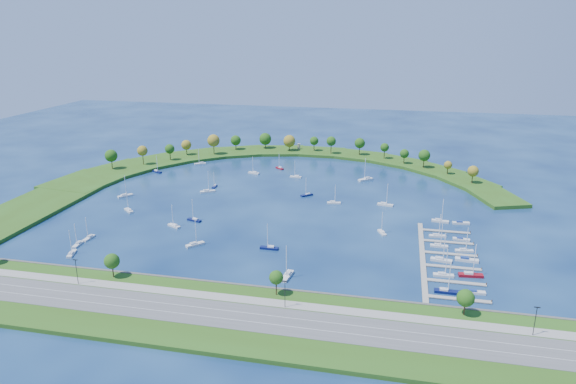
% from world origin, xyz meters
% --- Properties ---
extents(ground, '(700.00, 700.00, 0.00)m').
position_xyz_m(ground, '(0.00, 0.00, 0.00)').
color(ground, '#071B42').
rests_on(ground, ground).
extents(south_shoreline, '(420.00, 43.10, 11.60)m').
position_xyz_m(south_shoreline, '(0.03, -122.88, 1.00)').
color(south_shoreline, '#2D4D14').
rests_on(south_shoreline, ground).
extents(breakwater, '(286.74, 247.64, 2.00)m').
position_xyz_m(breakwater, '(-46.33, 48.72, 0.99)').
color(breakwater, '#2D4D14').
rests_on(breakwater, ground).
extents(breakwater_trees, '(241.84, 91.03, 15.12)m').
position_xyz_m(breakwater_trees, '(-23.17, 90.96, 10.38)').
color(breakwater_trees, '#382314').
rests_on(breakwater_trees, breakwater).
extents(harbor_tower, '(2.60, 2.60, 4.32)m').
position_xyz_m(harbor_tower, '(-11.32, 120.13, 4.22)').
color(harbor_tower, gray).
rests_on(harbor_tower, breakwater).
extents(dock_system, '(24.28, 82.00, 1.60)m').
position_xyz_m(dock_system, '(85.30, -61.00, 0.35)').
color(dock_system, gray).
rests_on(dock_system, ground).
extents(moored_boat_0, '(9.57, 8.72, 14.91)m').
position_xyz_m(moored_boat_0, '(45.98, 51.29, 1.00)').
color(moored_boat_0, silver).
rests_on(moored_boat_0, ground).
extents(moored_boat_1, '(8.04, 4.30, 11.38)m').
position_xyz_m(moored_boat_1, '(-33.94, -39.87, 0.89)').
color(moored_boat_1, '#0A1243').
rests_on(moored_boat_1, ground).
extents(moored_boat_2, '(8.95, 6.75, 13.14)m').
position_xyz_m(moored_boat_2, '(-44.18, 6.19, 0.94)').
color(moored_boat_2, silver).
rests_on(moored_boat_2, ground).
extents(moored_boat_3, '(7.76, 3.25, 11.06)m').
position_xyz_m(moored_boat_3, '(31.76, 1.82, 0.88)').
color(moored_boat_3, silver).
rests_on(moored_boat_3, ground).
extents(moored_boat_4, '(7.99, 5.70, 11.60)m').
position_xyz_m(moored_boat_4, '(-93.30, 40.47, 0.89)').
color(moored_boat_4, '#0A1243').
rests_on(moored_boat_4, ground).
extents(moored_boat_5, '(6.78, 6.19, 10.57)m').
position_xyz_m(moored_boat_5, '(-14.34, 66.92, 0.87)').
color(moored_boat_5, maroon).
rests_on(moored_boat_5, ground).
extents(moored_boat_6, '(7.57, 2.39, 11.02)m').
position_xyz_m(moored_boat_6, '(0.87, 48.09, 0.88)').
color(moored_boat_6, silver).
rests_on(moored_boat_6, ground).
extents(moored_boat_7, '(4.14, 7.87, 11.14)m').
position_xyz_m(moored_boat_7, '(-70.37, -89.33, 0.88)').
color(moored_boat_7, silver).
rests_on(moored_boat_7, ground).
extents(moored_boat_8, '(3.80, 9.69, 13.87)m').
position_xyz_m(moored_boat_8, '(25.30, -89.90, 0.96)').
color(moored_boat_8, silver).
rests_on(moored_boat_8, ground).
extents(moored_boat_9, '(8.20, 2.33, 12.03)m').
position_xyz_m(moored_boat_9, '(11.79, -65.33, 0.91)').
color(moored_boat_9, '#0A1243').
rests_on(moored_boat_9, ground).
extents(moored_boat_10, '(8.10, 6.09, 11.89)m').
position_xyz_m(moored_boat_10, '(-72.54, 66.39, 0.90)').
color(moored_boat_10, silver).
rests_on(moored_boat_10, ground).
extents(moored_boat_11, '(8.26, 4.42, 11.69)m').
position_xyz_m(moored_boat_11, '(-28.42, 51.23, 0.90)').
color(moored_boat_11, silver).
rests_on(moored_boat_11, ground).
extents(moored_boat_12, '(6.93, 6.49, 10.91)m').
position_xyz_m(moored_boat_12, '(14.70, 12.32, 0.88)').
color(moored_boat_12, '#0A1243').
rests_on(moored_boat_12, ground).
extents(moored_boat_13, '(7.27, 8.24, 12.67)m').
position_xyz_m(moored_boat_13, '(-88.02, -11.67, 0.93)').
color(moored_boat_13, silver).
rests_on(moored_boat_13, ground).
extents(moored_boat_14, '(7.56, 7.97, 12.63)m').
position_xyz_m(moored_boat_14, '(-21.88, -68.80, 0.92)').
color(moored_boat_14, silver).
rests_on(moored_boat_14, ground).
extents(moored_boat_15, '(7.39, 6.66, 11.46)m').
position_xyz_m(moored_boat_15, '(-73.55, -33.90, 0.89)').
color(moored_boat_15, silver).
rests_on(moored_boat_15, ground).
extents(moored_boat_16, '(2.68, 7.42, 10.68)m').
position_xyz_m(moored_boat_16, '(-73.67, -79.76, 0.87)').
color(moored_boat_16, silver).
rests_on(moored_boat_16, ground).
extents(moored_boat_17, '(2.06, 6.56, 9.56)m').
position_xyz_m(moored_boat_17, '(-43.71, 16.96, 0.85)').
color(moored_boat_17, '#0A1243').
rests_on(moored_boat_17, ground).
extents(moored_boat_18, '(4.80, 7.48, 10.70)m').
position_xyz_m(moored_boat_18, '(59.95, -36.53, 0.87)').
color(moored_boat_18, silver).
rests_on(moored_boat_18, ground).
extents(moored_boat_19, '(8.95, 3.95, 12.72)m').
position_xyz_m(moored_boat_19, '(59.91, 4.52, 0.93)').
color(moored_boat_19, silver).
rests_on(moored_boat_19, ground).
extents(moored_boat_20, '(2.44, 7.51, 10.90)m').
position_xyz_m(moored_boat_20, '(-73.01, -72.04, 0.88)').
color(moored_boat_20, silver).
rests_on(moored_boat_20, ground).
extents(moored_boat_21, '(7.72, 5.38, 11.17)m').
position_xyz_m(moored_boat_21, '(-40.65, -49.48, 0.88)').
color(moored_boat_21, silver).
rests_on(moored_boat_21, ground).
extents(docked_boat_0, '(8.59, 2.50, 12.58)m').
position_xyz_m(docked_boat_0, '(85.51, -89.59, 0.92)').
color(docked_boat_0, '#0A1243').
rests_on(docked_boat_0, ground).
extents(docked_boat_1, '(7.60, 2.48, 1.53)m').
position_xyz_m(docked_boat_1, '(95.99, -87.81, 0.56)').
color(docked_boat_1, silver).
rests_on(docked_boat_1, ground).
extents(docked_boat_2, '(8.01, 2.53, 11.66)m').
position_xyz_m(docked_boat_2, '(85.52, -76.06, 0.90)').
color(docked_boat_2, silver).
rests_on(docked_boat_2, ground).
extents(docked_boat_3, '(9.64, 3.52, 13.87)m').
position_xyz_m(docked_boat_3, '(96.00, -73.90, 0.96)').
color(docked_boat_3, maroon).
rests_on(docked_boat_3, ground).
extents(docked_boat_4, '(9.11, 3.85, 12.97)m').
position_xyz_m(docked_boat_4, '(85.51, -62.03, 0.94)').
color(docked_boat_4, silver).
rests_on(docked_boat_4, ground).
extents(docked_boat_5, '(9.70, 3.52, 1.94)m').
position_xyz_m(docked_boat_5, '(95.96, -59.64, 0.71)').
color(docked_boat_5, silver).
rests_on(docked_boat_5, ground).
extents(docked_boat_6, '(7.76, 2.28, 11.35)m').
position_xyz_m(docked_boat_6, '(85.53, -46.93, 0.89)').
color(docked_boat_6, silver).
rests_on(docked_boat_6, ground).
extents(docked_boat_7, '(8.02, 3.36, 11.43)m').
position_xyz_m(docked_boat_7, '(96.03, -49.99, 0.89)').
color(docked_boat_7, silver).
rests_on(docked_boat_7, ground).
extents(docked_boat_8, '(7.97, 3.11, 11.40)m').
position_xyz_m(docked_boat_8, '(85.53, -35.10, 0.89)').
color(docked_boat_8, silver).
rests_on(docked_boat_8, ground).
extents(docked_boat_9, '(7.84, 2.91, 1.56)m').
position_xyz_m(docked_boat_9, '(95.99, -36.92, 0.57)').
color(docked_boat_9, silver).
rests_on(docked_boat_9, ground).
extents(docked_boat_10, '(8.62, 3.32, 12.35)m').
position_xyz_m(docked_boat_10, '(87.92, -14.95, 0.92)').
color(docked_boat_10, silver).
rests_on(docked_boat_10, ground).
extents(docked_boat_11, '(8.56, 3.43, 1.70)m').
position_xyz_m(docked_boat_11, '(97.88, -15.54, 0.62)').
color(docked_boat_11, silver).
rests_on(docked_boat_11, ground).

